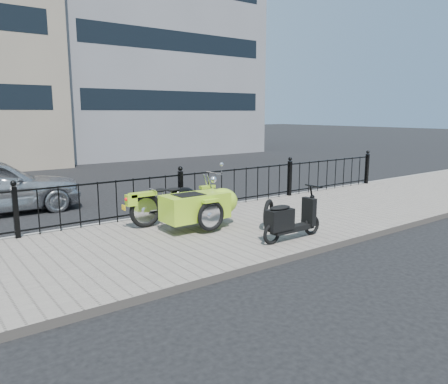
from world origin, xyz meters
TOP-DOWN VIEW (x-y plane):
  - ground at (0.00, 0.00)m, footprint 120.00×120.00m
  - sidewalk at (0.00, -0.50)m, footprint 30.00×3.80m
  - curb at (0.00, 1.44)m, footprint 30.00×0.10m
  - iron_fence at (0.00, 1.30)m, footprint 14.11×0.11m
  - building_grey at (7.00, 16.99)m, footprint 12.00×8.01m
  - motorcycle_sidecar at (-0.38, -0.05)m, footprint 2.28×1.48m
  - scooter at (0.40, -1.79)m, footprint 1.40×0.41m
  - spare_tire at (0.67, -0.96)m, footprint 0.54×0.39m

SIDE VIEW (x-z plane):
  - ground at x=0.00m, z-range 0.00..0.00m
  - sidewalk at x=0.00m, z-range 0.00..0.12m
  - curb at x=0.00m, z-range 0.00..0.12m
  - spare_tire at x=0.67m, z-range 0.12..0.71m
  - scooter at x=0.40m, z-range 0.01..0.97m
  - iron_fence at x=0.00m, z-range 0.05..1.12m
  - motorcycle_sidecar at x=-0.38m, z-range 0.10..1.09m
  - building_grey at x=7.00m, z-range 0.00..15.00m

